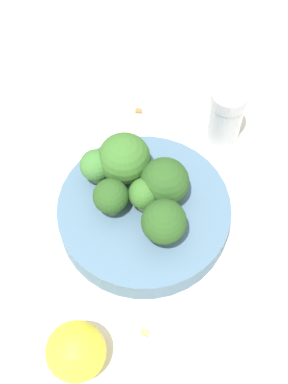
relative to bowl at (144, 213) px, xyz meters
name	(u,v)px	position (x,y,z in m)	size (l,w,h in m)	color
ground_plane	(144,219)	(0.00, 0.00, -0.02)	(3.00, 3.00, 0.00)	silver
bowl	(144,213)	(0.00, 0.00, 0.00)	(0.19, 0.19, 0.03)	slate
broccoli_floret_0	(142,199)	(0.00, 0.00, 0.04)	(0.03, 0.03, 0.04)	#7A9E5B
broccoli_floret_1	(111,197)	(0.01, 0.03, 0.04)	(0.04, 0.04, 0.05)	#8EB770
broccoli_floret_2	(164,222)	(-0.04, -0.01, 0.05)	(0.05, 0.05, 0.06)	#7A9E5B
broccoli_floret_3	(96,166)	(0.05, 0.04, 0.04)	(0.04, 0.04, 0.04)	#7A9E5B
broccoli_floret_4	(164,182)	(0.01, -0.02, 0.04)	(0.05, 0.05, 0.06)	#7A9E5B
broccoli_floret_5	(124,159)	(0.05, 0.01, 0.05)	(0.06, 0.06, 0.06)	#7A9E5B
pepper_shaker	(226,115)	(0.08, -0.13, 0.02)	(0.04, 0.04, 0.08)	#B2B7BC
lemon_wedge	(76,351)	(-0.13, 0.11, 0.01)	(0.06, 0.06, 0.06)	yellow
almond_crumb_0	(139,110)	(0.15, -0.04, -0.01)	(0.01, 0.01, 0.01)	olive
almond_crumb_1	(145,332)	(-0.12, 0.04, -0.01)	(0.01, 0.01, 0.01)	tan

